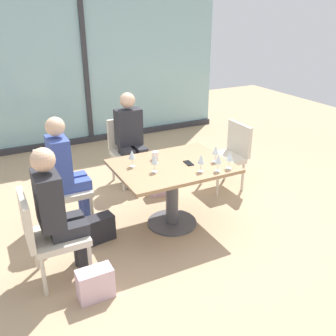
{
  "coord_description": "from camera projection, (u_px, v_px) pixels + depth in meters",
  "views": [
    {
      "loc": [
        -1.73,
        -3.28,
        2.3
      ],
      "look_at": [
        0.0,
        0.1,
        0.65
      ],
      "focal_mm": 40.38,
      "sensor_mm": 36.0,
      "label": 1
    }
  ],
  "objects": [
    {
      "name": "wine_glass_3",
      "position": [
        218.0,
        159.0,
        3.82
      ],
      "size": [
        0.07,
        0.07,
        0.18
      ],
      "color": "silver",
      "rests_on": "dining_table_main"
    },
    {
      "name": "handbag_1",
      "position": [
        95.0,
        284.0,
        3.18
      ],
      "size": [
        0.3,
        0.16,
        0.28
      ],
      "primitive_type": "cube",
      "rotation": [
        0.0,
        0.0,
        0.02
      ],
      "color": "beige",
      "rests_on": "ground_plane"
    },
    {
      "name": "wine_glass_1",
      "position": [
        201.0,
        159.0,
        3.81
      ],
      "size": [
        0.07,
        0.07,
        0.18
      ],
      "color": "silver",
      "rests_on": "dining_table_main"
    },
    {
      "name": "coffee_cup",
      "position": [
        155.0,
        156.0,
        4.14
      ],
      "size": [
        0.08,
        0.08,
        0.09
      ],
      "primitive_type": "cylinder",
      "color": "white",
      "rests_on": "dining_table_main"
    },
    {
      "name": "chair_far_right",
      "position": [
        229.0,
        152.0,
        5.01
      ],
      "size": [
        0.5,
        0.46,
        0.87
      ],
      "color": "beige",
      "rests_on": "ground_plane"
    },
    {
      "name": "person_near_window",
      "position": [
        131.0,
        135.0,
        5.02
      ],
      "size": [
        0.34,
        0.39,
        1.26
      ],
      "color": "#28282D",
      "rests_on": "ground_plane"
    },
    {
      "name": "dining_table_main",
      "position": [
        172.0,
        180.0,
        4.1
      ],
      "size": [
        1.22,
        0.94,
        0.73
      ],
      "color": "#997551",
      "rests_on": "ground_plane"
    },
    {
      "name": "cell_phone_on_table",
      "position": [
        189.0,
        163.0,
        4.05
      ],
      "size": [
        0.08,
        0.15,
        0.01
      ],
      "primitive_type": "cube",
      "rotation": [
        0.0,
        0.0,
        -0.09
      ],
      "color": "black",
      "rests_on": "dining_table_main"
    },
    {
      "name": "handbag_2",
      "position": [
        100.0,
        228.0,
        3.96
      ],
      "size": [
        0.32,
        0.2,
        0.28
      ],
      "primitive_type": "cube",
      "rotation": [
        0.0,
        0.0,
        0.14
      ],
      "color": "#232328",
      "rests_on": "ground_plane"
    },
    {
      "name": "wine_glass_2",
      "position": [
        216.0,
        150.0,
        4.04
      ],
      "size": [
        0.07,
        0.07,
        0.18
      ],
      "color": "silver",
      "rests_on": "dining_table_main"
    },
    {
      "name": "wine_glass_5",
      "position": [
        230.0,
        157.0,
        3.88
      ],
      "size": [
        0.07,
        0.07,
        0.18
      ],
      "color": "silver",
      "rests_on": "dining_table_main"
    },
    {
      "name": "person_far_left",
      "position": [
        66.0,
        167.0,
        4.04
      ],
      "size": [
        0.39,
        0.34,
        1.26
      ],
      "color": "#384C9E",
      "rests_on": "ground_plane"
    },
    {
      "name": "person_side_end",
      "position": [
        57.0,
        208.0,
        3.22
      ],
      "size": [
        0.39,
        0.34,
        1.26
      ],
      "color": "#28282D",
      "rests_on": "ground_plane"
    },
    {
      "name": "wine_glass_4",
      "position": [
        132.0,
        155.0,
        3.92
      ],
      "size": [
        0.07,
        0.07,
        0.18
      ],
      "color": "silver",
      "rests_on": "dining_table_main"
    },
    {
      "name": "chair_far_left",
      "position": [
        58.0,
        186.0,
        4.07
      ],
      "size": [
        0.5,
        0.46,
        0.87
      ],
      "color": "beige",
      "rests_on": "ground_plane"
    },
    {
      "name": "window_wall_backdrop",
      "position": [
        86.0,
        74.0,
        6.45
      ],
      "size": [
        5.03,
        0.1,
        2.7
      ],
      "color": "#8DB7BC",
      "rests_on": "ground_plane"
    },
    {
      "name": "chair_near_window",
      "position": [
        128.0,
        147.0,
        5.19
      ],
      "size": [
        0.46,
        0.51,
        0.87
      ],
      "color": "beige",
      "rests_on": "ground_plane"
    },
    {
      "name": "chair_side_end",
      "position": [
        47.0,
        232.0,
        3.25
      ],
      "size": [
        0.5,
        0.46,
        0.87
      ],
      "color": "beige",
      "rests_on": "ground_plane"
    },
    {
      "name": "handbag_0",
      "position": [
        161.0,
        184.0,
        4.93
      ],
      "size": [
        0.31,
        0.19,
        0.28
      ],
      "primitive_type": "cube",
      "rotation": [
        0.0,
        0.0,
        -0.1
      ],
      "color": "beige",
      "rests_on": "ground_plane"
    },
    {
      "name": "ground_plane",
      "position": [
        172.0,
        223.0,
        4.32
      ],
      "size": [
        12.0,
        12.0,
        0.0
      ],
      "primitive_type": "plane",
      "color": "tan"
    },
    {
      "name": "wine_glass_0",
      "position": [
        155.0,
        160.0,
        3.8
      ],
      "size": [
        0.07,
        0.07,
        0.18
      ],
      "color": "silver",
      "rests_on": "dining_table_main"
    }
  ]
}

